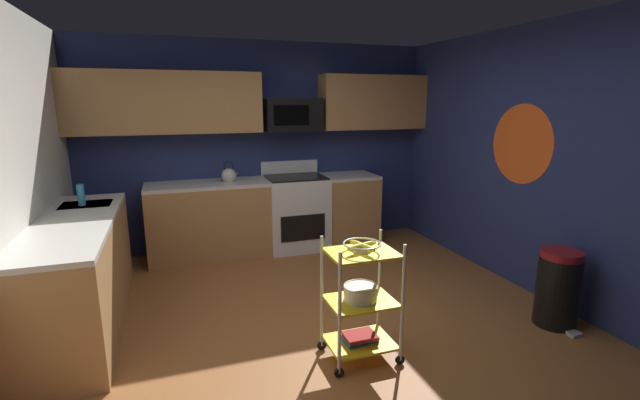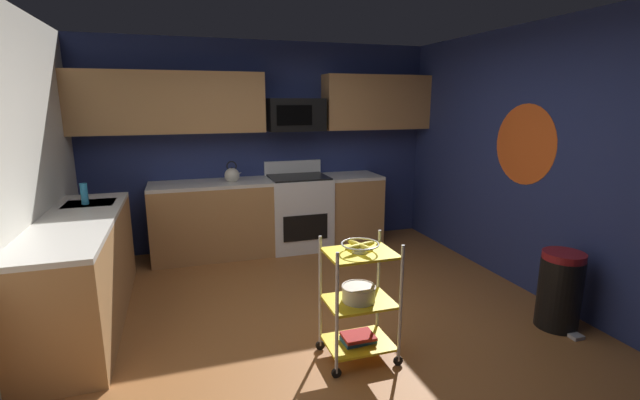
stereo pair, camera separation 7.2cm
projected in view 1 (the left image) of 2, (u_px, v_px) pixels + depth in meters
The scene contains 15 objects.
floor at pixel (323, 330), 3.69m from camera, with size 4.40×4.80×0.04m, color #995B2D.
wall_back at pixel (261, 146), 5.64m from camera, with size 4.52×0.06×2.60m, color navy.
wall_right at pixel (547, 163), 4.11m from camera, with size 0.06×4.80×2.60m, color navy.
wall_flower_decal at pixel (521, 144), 4.35m from camera, with size 0.79×0.79×0.00m, color #E5591E.
counter_run at pixel (205, 234), 4.73m from camera, with size 3.64×2.73×0.92m.
oven_range at pixel (296, 211), 5.64m from camera, with size 0.76×0.65×1.10m.
upper_cabinets at pixel (256, 103), 5.31m from camera, with size 4.40×0.33×0.70m.
microwave at pixel (292, 115), 5.46m from camera, with size 0.70×0.39×0.40m.
rolling_cart at pixel (361, 301), 3.18m from camera, with size 0.55×0.39×0.91m.
fruit_bowl at pixel (362, 245), 3.08m from camera, with size 0.27×0.27×0.07m.
mixing_bowl_large at pixel (361, 292), 3.16m from camera, with size 0.25×0.25×0.11m.
book_stack at pixel (360, 338), 3.24m from camera, with size 0.25×0.18×0.06m.
kettle at pixel (229, 175), 5.26m from camera, with size 0.21×0.18×0.26m.
dish_soap_bottle at pixel (81, 195), 4.05m from camera, with size 0.06×0.06×0.20m, color #2D8CBF.
trash_can at pixel (558, 288), 3.69m from camera, with size 0.34×0.42×0.66m.
Camera 1 is at (-1.11, -3.17, 1.87)m, focal length 24.58 mm.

